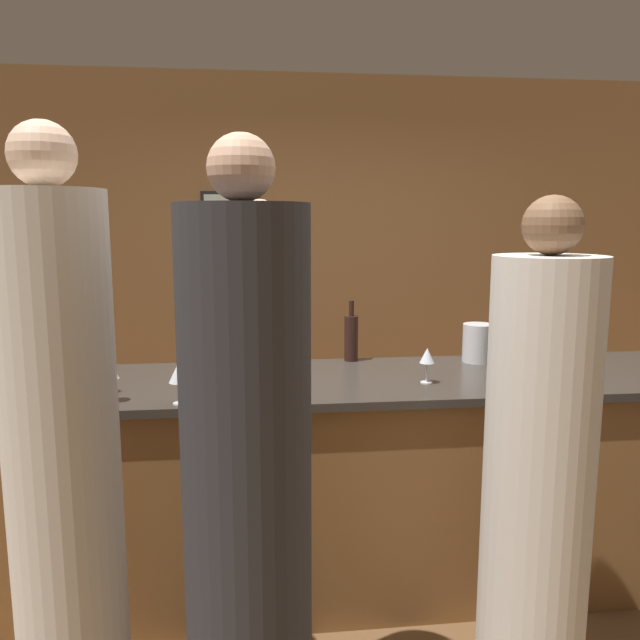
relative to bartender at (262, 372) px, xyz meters
The scene contains 17 objects.
ground_plane 1.23m from the bartender, 62.16° to the right, with size 14.00×14.00×0.00m, color brown.
back_wall 1.57m from the bartender, 73.23° to the left, with size 8.00×0.08×2.80m.
bar_counter 0.97m from the bartender, 62.16° to the right, with size 3.48×0.79×1.00m.
bartender is the anchor object (origin of this frame).
guest_0 1.82m from the bartender, 60.08° to the right, with size 0.37×0.37×1.78m.
guest_2 1.68m from the bartender, 92.90° to the right, with size 0.40×0.40×1.94m.
guest_3 1.69m from the bartender, 113.00° to the right, with size 0.35×0.35×1.99m.
wine_bottle_0 1.49m from the bartender, 130.05° to the right, with size 0.07×0.07×0.29m.
wine_bottle_1 1.35m from the bartender, 33.03° to the right, with size 0.07×0.07×0.30m.
wine_bottle_2 0.70m from the bartender, 46.13° to the right, with size 0.07×0.07×0.31m.
ice_bucket 1.23m from the bartender, 27.40° to the right, with size 0.15×0.15×0.19m.
wine_glass_0 1.61m from the bartender, 29.93° to the right, with size 0.06×0.06×0.15m.
wine_glass_1 1.22m from the bartender, 106.79° to the right, with size 0.08×0.08×0.16m.
wine_glass_2 1.19m from the bartender, 125.77° to the right, with size 0.07×0.07×0.17m.
wine_glass_3 1.20m from the bartender, 53.37° to the right, with size 0.07×0.07×0.16m.
wine_glass_4 1.35m from the bartender, 132.97° to the right, with size 0.08×0.08×0.17m.
wine_glass_5 1.26m from the bartender, 119.83° to the right, with size 0.07×0.07×0.15m.
Camera 1 is at (-0.50, -2.70, 1.69)m, focal length 35.00 mm.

